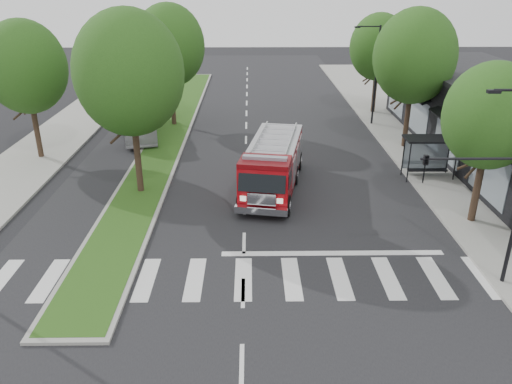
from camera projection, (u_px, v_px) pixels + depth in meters
ground at (244, 243)px, 23.36m from camera, size 140.00×140.00×0.00m
sidewalk_right at (436, 166)px, 32.65m from camera, size 5.00×80.00×0.15m
sidewalk_left at (22, 168)px, 32.33m from camera, size 5.00×80.00×0.15m
median at (171, 132)px, 39.77m from camera, size 3.00×50.00×0.15m
storefront_row at (512, 130)px, 31.73m from camera, size 8.00×30.00×5.00m
bus_shelter at (430, 146)px, 30.15m from camera, size 3.20×1.60×2.61m
tree_right_near at (491, 116)px, 23.13m from camera, size 4.40×4.40×8.05m
tree_right_mid at (415, 56)px, 33.75m from camera, size 5.60×5.60×9.72m
tree_right_far at (379, 47)px, 43.18m from camera, size 5.00×5.00×8.73m
tree_median_near at (129, 73)px, 26.08m from camera, size 5.80×5.80×10.16m
tree_median_far at (169, 45)px, 39.05m from camera, size 5.60×5.60×9.72m
tree_left_mid at (25, 67)px, 31.75m from camera, size 5.20×5.20×9.16m
streetlight_right_near at (502, 177)px, 18.40m from camera, size 4.08×0.22×8.00m
streetlight_right_far at (374, 71)px, 40.04m from camera, size 2.11×0.20×8.00m
fire_engine at (273, 165)px, 28.75m from camera, size 4.21×9.28×3.10m
city_bus at (138, 117)px, 39.12m from camera, size 4.46×9.72×2.64m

